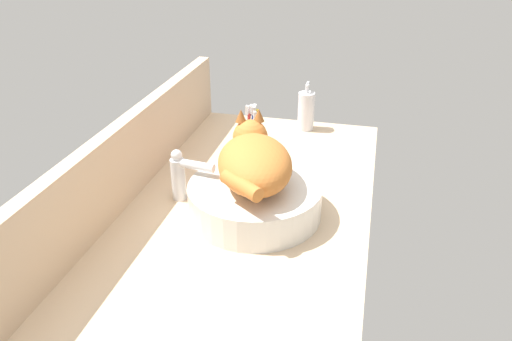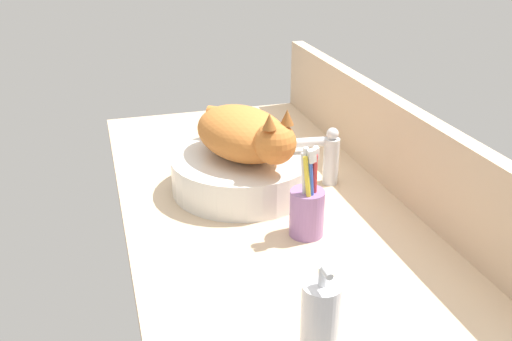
{
  "view_description": "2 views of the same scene",
  "coord_description": "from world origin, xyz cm",
  "px_view_note": "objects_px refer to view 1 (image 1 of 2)",
  "views": [
    {
      "loc": [
        -101.44,
        -28.41,
        65.28
      ],
      "look_at": [
        0.86,
        -3.35,
        9.98
      ],
      "focal_mm": 35.0,
      "sensor_mm": 36.0,
      "label": 1
    },
    {
      "loc": [
        109.85,
        -33.59,
        57.9
      ],
      "look_at": [
        4.83,
        -2.91,
        7.75
      ],
      "focal_mm": 40.0,
      "sensor_mm": 36.0,
      "label": 2
    }
  ],
  "objects_px": {
    "cat": "(254,160)",
    "faucet": "(182,174)",
    "sink_basin": "(255,200)",
    "toothbrush_cup": "(251,151)",
    "soap_dispenser": "(306,111)"
  },
  "relations": [
    {
      "from": "cat",
      "to": "faucet",
      "type": "relative_size",
      "value": 2.31
    },
    {
      "from": "sink_basin",
      "to": "toothbrush_cup",
      "type": "relative_size",
      "value": 1.7
    },
    {
      "from": "soap_dispenser",
      "to": "cat",
      "type": "bearing_deg",
      "value": 175.49
    },
    {
      "from": "cat",
      "to": "soap_dispenser",
      "type": "distance_m",
      "value": 0.55
    },
    {
      "from": "faucet",
      "to": "soap_dispenser",
      "type": "xyz_separation_m",
      "value": [
        0.53,
        -0.23,
        -0.01
      ]
    },
    {
      "from": "faucet",
      "to": "toothbrush_cup",
      "type": "height_order",
      "value": "toothbrush_cup"
    },
    {
      "from": "sink_basin",
      "to": "faucet",
      "type": "relative_size",
      "value": 2.33
    },
    {
      "from": "cat",
      "to": "faucet",
      "type": "distance_m",
      "value": 0.2
    },
    {
      "from": "cat",
      "to": "toothbrush_cup",
      "type": "bearing_deg",
      "value": 16.22
    },
    {
      "from": "sink_basin",
      "to": "cat",
      "type": "distance_m",
      "value": 0.1
    },
    {
      "from": "cat",
      "to": "toothbrush_cup",
      "type": "xyz_separation_m",
      "value": [
        0.22,
        0.06,
        -0.08
      ]
    },
    {
      "from": "cat",
      "to": "faucet",
      "type": "bearing_deg",
      "value": 86.69
    },
    {
      "from": "sink_basin",
      "to": "cat",
      "type": "bearing_deg",
      "value": 22.57
    },
    {
      "from": "faucet",
      "to": "cat",
      "type": "bearing_deg",
      "value": -93.31
    },
    {
      "from": "faucet",
      "to": "toothbrush_cup",
      "type": "distance_m",
      "value": 0.24
    }
  ]
}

